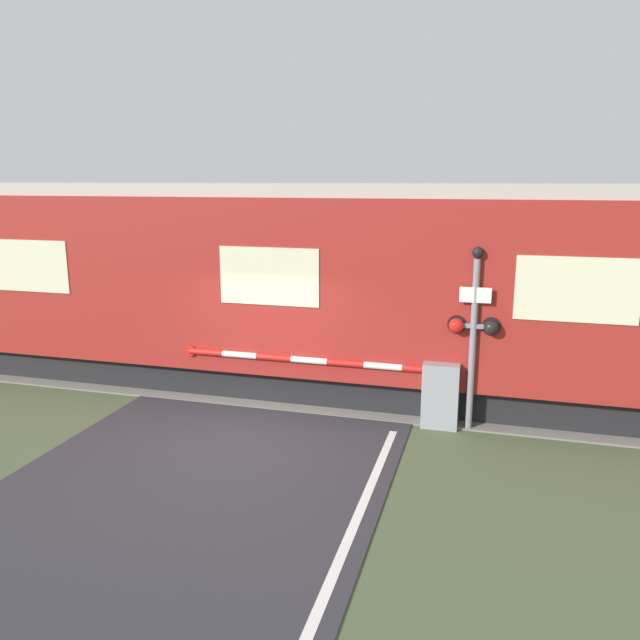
# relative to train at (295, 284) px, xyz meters

# --- Properties ---
(ground_plane) EXTENTS (80.00, 80.00, 0.00)m
(ground_plane) POSITION_rel_train_xyz_m (-0.01, -3.00, -2.05)
(ground_plane) COLOR #475638
(track_bed) EXTENTS (36.00, 3.20, 0.13)m
(track_bed) POSITION_rel_train_xyz_m (-0.01, 0.00, -2.03)
(track_bed) COLOR slate
(track_bed) RESTS_ON ground_plane
(train) EXTENTS (18.23, 2.93, 4.01)m
(train) POSITION_rel_train_xyz_m (0.00, 0.00, 0.00)
(train) COLOR black
(train) RESTS_ON ground_plane
(crossing_barrier) EXTENTS (5.00, 0.44, 1.11)m
(crossing_barrier) POSITION_rel_train_xyz_m (2.67, -1.50, -1.43)
(crossing_barrier) COLOR gray
(crossing_barrier) RESTS_ON ground_plane
(signal_post) EXTENTS (0.84, 0.26, 3.05)m
(signal_post) POSITION_rel_train_xyz_m (3.51, -1.52, -0.32)
(signal_post) COLOR gray
(signal_post) RESTS_ON ground_plane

